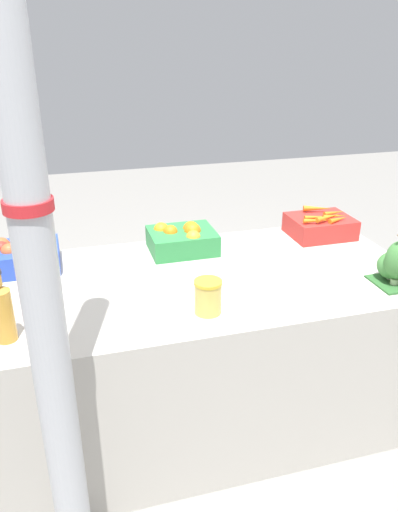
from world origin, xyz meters
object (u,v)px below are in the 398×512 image
carrot_crate (320,226)px  pickle_jar (208,297)px  apple_crate (23,255)px  orange_crate (182,239)px  juice_bottle_amber (2,311)px  support_pole (35,249)px

carrot_crate → pickle_jar: carrot_crate is taller
apple_crate → orange_crate: bearing=-0.6°
juice_bottle_amber → pickle_jar: size_ratio=2.00×
orange_crate → carrot_crate: bearing=-0.2°
support_pole → juice_bottle_amber: size_ratio=9.25×
apple_crate → orange_crate: orange_crate is taller
support_pole → apple_crate: size_ratio=7.83×
apple_crate → carrot_crate: same height
carrot_crate → juice_bottle_amber: bearing=-158.7°
apple_crate → pickle_jar: size_ratio=2.36×
apple_crate → pickle_jar: bearing=-41.6°
apple_crate → orange_crate: 0.74m
juice_bottle_amber → orange_crate: bearing=37.7°
support_pole → orange_crate: (0.61, 0.97, -0.42)m
apple_crate → carrot_crate: bearing=-0.4°
support_pole → orange_crate: bearing=57.7°
juice_bottle_amber → apple_crate: bearing=86.7°
pickle_jar → carrot_crate: bearing=37.2°
juice_bottle_amber → pickle_jar: bearing=-0.8°
carrot_crate → pickle_jar: bearing=-142.8°
support_pole → carrot_crate: bearing=35.4°
carrot_crate → pickle_jar: 1.00m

